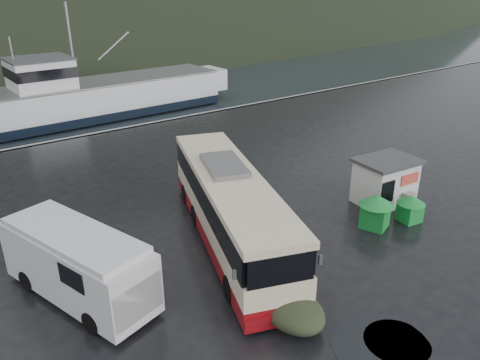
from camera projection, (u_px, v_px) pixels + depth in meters
ground at (270, 251)px, 19.56m from camera, size 160.00×160.00×0.00m
quay_edge at (96, 133)px, 34.35m from camera, size 160.00×0.60×1.50m
coach_bus at (231, 241)px, 20.32m from camera, size 6.69×12.09×3.33m
white_van at (83, 296)px, 16.85m from camera, size 3.94×6.73×2.66m
waste_bin_left at (374, 227)px, 21.51m from camera, size 1.47×1.47×1.61m
waste_bin_right at (408, 221)px, 22.03m from camera, size 1.08×1.08×1.31m
dome_tent at (291, 321)px, 15.59m from camera, size 1.96×2.66×1.02m
ticket_kiosk at (382, 202)px, 23.87m from camera, size 3.18×2.53×2.33m
jersey_barrier_a at (398, 204)px, 23.61m from camera, size 1.01×1.80×0.87m
jersey_barrier_b at (391, 201)px, 23.92m from camera, size 1.12×1.80×0.84m
fishing_trawler at (109, 100)px, 43.79m from camera, size 25.19×6.25×10.02m
puddles at (386, 345)px, 14.59m from camera, size 3.16×3.13×0.01m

